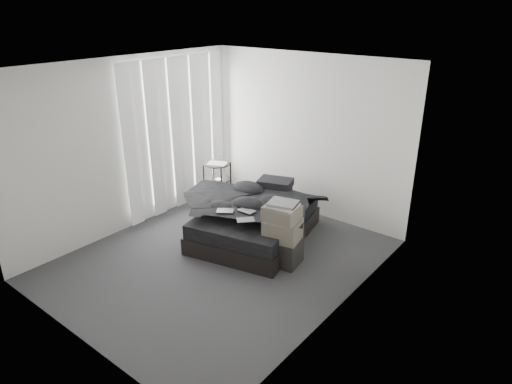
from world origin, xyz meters
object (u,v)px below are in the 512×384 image
Objects in this scene: side_stand at (218,186)px; box_lower at (282,250)px; bed at (255,230)px; laptop at (278,199)px.

side_stand is 1.64× the size of box_lower.
laptop reaches higher than bed.
bed is 2.31× the size of side_stand.
side_stand is at bearing 157.83° from box_lower.
box_lower is at bearing -37.43° from bed.
bed is 0.65m from laptop.
side_stand reaches higher than box_lower.
laptop reaches higher than box_lower.
box_lower is at bearing -43.03° from laptop.
side_stand reaches higher than laptop.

